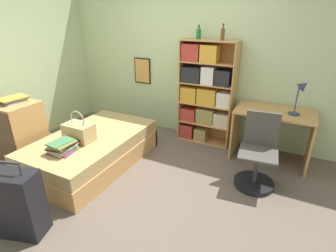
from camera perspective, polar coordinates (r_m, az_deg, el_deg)
The scene contains 16 objects.
ground_plane at distance 3.63m, azimuth -6.28°, elevation -10.98°, with size 14.00×14.00×0.00m, color #66564C.
wall_back at distance 4.55m, azimuth 4.73°, elevation 13.97°, with size 10.00×0.09×2.60m.
wall_left at distance 4.79m, azimuth -31.82°, elevation 11.09°, with size 0.06×10.00×2.60m.
bed at distance 3.96m, azimuth -15.96°, elevation -4.91°, with size 1.11×1.85×0.45m.
handbag at distance 3.72m, azimuth -18.80°, elevation -1.20°, with size 0.40×0.25×0.42m.
book_stack_on_bed at distance 3.51m, azimuth -21.96°, elevation -4.16°, with size 0.33×0.38×0.15m.
suitcase at distance 3.01m, azimuth -29.85°, elevation -14.52°, with size 0.51×0.38×0.83m.
dresser at distance 4.33m, azimuth -29.64°, elevation -1.35°, with size 0.58×0.55×0.90m.
magazine_pile_on_dresser at distance 4.23m, azimuth -30.69°, elevation 4.99°, with size 0.31×0.40×0.07m.
bookcase at distance 4.32m, azimuth 7.92°, elevation 7.06°, with size 0.88×0.33×1.67m.
bottle_green at distance 4.24m, azimuth 6.68°, elevation 19.34°, with size 0.07×0.07×0.20m.
bottle_brown at distance 4.09m, azimuth 11.83°, elevation 19.02°, with size 0.06×0.06×0.23m.
desk at distance 4.08m, azimuth 21.79°, elevation -0.20°, with size 1.07×0.66×0.77m.
desk_lamp at distance 3.86m, azimuth 27.05°, elevation 6.76°, with size 0.20×0.15×0.49m.
desk_chair at distance 3.52m, azimuth 18.74°, elevation -7.69°, with size 0.50×0.50×0.93m.
waste_bin at distance 4.18m, azimuth 20.92°, elevation -5.51°, with size 0.23×0.23×0.26m.
Camera 1 is at (1.69, -2.48, 2.05)m, focal length 28.00 mm.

